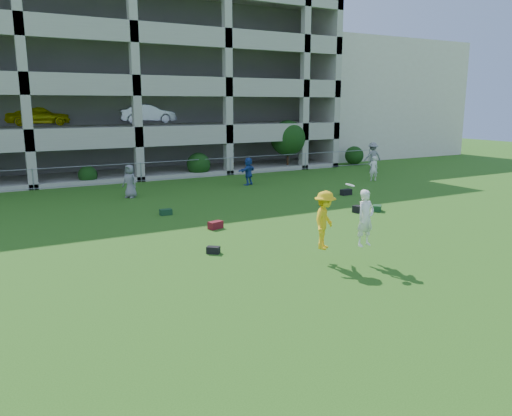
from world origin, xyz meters
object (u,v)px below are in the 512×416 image
crate_d (358,209)px  frisbee_contest (335,220)px  bystander_c (130,181)px  bystander_e (373,168)px  stucco_building (348,100)px  parking_garage (103,85)px  bystander_d (248,171)px  bystander_f (373,156)px

crate_d → frisbee_contest: size_ratio=0.17×
bystander_c → crate_d: 11.34m
frisbee_contest → bystander_e: bearing=44.1°
stucco_building → frisbee_contest: bearing=-129.6°
parking_garage → crate_d: bearing=-75.3°
bystander_c → bystander_d: (7.11, 0.67, -0.03)m
bystander_d → bystander_c: bearing=-21.7°
bystander_f → frisbee_contest: 21.85m
bystander_d → bystander_f: 10.88m
crate_d → bystander_f: bearing=45.7°
parking_garage → stucco_building: bearing=0.7°
stucco_building → bystander_d: stucco_building is taller
bystander_c → frisbee_contest: frisbee_contest is taller
bystander_d → crate_d: bystander_d is taller
bystander_e → bystander_f: 5.02m
stucco_building → bystander_c: stucco_building is taller
bystander_f → parking_garage: (-15.94, 11.35, 5.03)m
bystander_e → parking_garage: parking_garage is taller
bystander_c → bystander_e: 14.67m
bystander_c → stucco_building: bearing=82.7°
bystander_c → crate_d: (7.69, -8.31, -0.68)m
bystander_d → frisbee_contest: size_ratio=0.79×
bystander_f → frisbee_contest: size_ratio=0.97×
frisbee_contest → parking_garage: size_ratio=0.07×
crate_d → bystander_d: bearing=93.7°
bystander_f → bystander_d: bearing=20.9°
bystander_d → frisbee_contest: bearing=44.6°
bystander_d → crate_d: size_ratio=4.56×
bystander_e → stucco_building: bearing=-105.1°
crate_d → stucco_building: bearing=52.0°
parking_garage → frisbee_contest: bearing=-88.9°
bystander_f → crate_d: bystander_f is taller
bystander_d → crate_d: bearing=66.5°
bystander_f → frisbee_contest: (-15.40, -15.50, 0.31)m
bystander_c → crate_d: bystander_c is taller
stucco_building → bystander_d: size_ratio=10.02×
bystander_e → parking_garage: 20.39m
stucco_building → bystander_f: size_ratio=8.10×
bystander_c → frisbee_contest: 13.59m
bystander_d → bystander_e: bystander_d is taller
bystander_e → frisbee_contest: (-12.09, -11.73, 0.54)m
bystander_d → crate_d: (0.58, -8.98, -0.65)m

